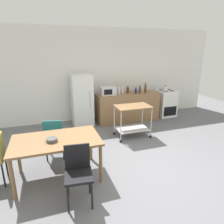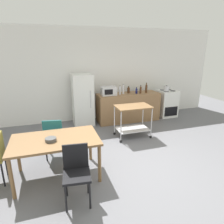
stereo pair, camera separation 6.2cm
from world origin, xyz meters
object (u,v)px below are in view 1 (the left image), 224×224
at_px(bottle_olive_oil, 123,90).
at_px(bottle_soda, 128,90).
at_px(chair_teal, 54,136).
at_px(fruit_bowl, 52,140).
at_px(kitchen_cart, 133,116).
at_px(bottle_sesame_oil, 145,88).
at_px(refrigerator, 82,100).
at_px(chair_black, 78,170).
at_px(stove_oven, 166,103).
at_px(bottle_sparkling_water, 136,91).
at_px(kettle, 165,88).
at_px(bottle_wine, 119,91).
at_px(microwave, 108,91).
at_px(bottle_soy_sauce, 140,90).
at_px(dining_table, 56,143).

bearing_deg(bottle_olive_oil, bottle_soda, 12.34).
relative_size(chair_teal, fruit_bowl, 4.76).
bearing_deg(kitchen_cart, bottle_sesame_oil, 50.50).
bearing_deg(fruit_bowl, refrigerator, 69.06).
bearing_deg(chair_black, stove_oven, 47.73).
bearing_deg(bottle_sparkling_water, fruit_bowl, -138.06).
bearing_deg(bottle_sesame_oil, chair_black, -131.41).
bearing_deg(kettle, stove_oven, 39.67).
height_order(kitchen_cart, bottle_wine, bottle_wine).
height_order(bottle_olive_oil, kettle, bottle_olive_oil).
bearing_deg(bottle_wine, chair_black, -120.49).
bearing_deg(chair_teal, microwave, -125.12).
bearing_deg(bottle_olive_oil, kitchen_cart, -99.51).
relative_size(microwave, bottle_soy_sauce, 1.74).
distance_m(bottle_wine, bottle_soy_sauce, 0.68).
relative_size(kitchen_cart, fruit_bowl, 4.86).
bearing_deg(microwave, fruit_bowl, -125.58).
bearing_deg(fruit_bowl, kettle, 32.61).
height_order(bottle_soy_sauce, fruit_bowl, bottle_soy_sauce).
height_order(chair_black, kettle, kettle).
bearing_deg(dining_table, kitchen_cart, 30.81).
relative_size(stove_oven, bottle_sesame_oil, 2.86).
relative_size(chair_black, bottle_soy_sauce, 3.37).
distance_m(chair_teal, bottle_sesame_oil, 3.45).
bearing_deg(bottle_olive_oil, dining_table, -132.02).
xyz_separation_m(chair_black, microwave, (1.44, 3.11, 0.51)).
xyz_separation_m(kitchen_cart, fruit_bowl, (-2.07, -1.26, 0.21)).
relative_size(microwave, bottle_sesame_oil, 1.43).
bearing_deg(bottle_wine, bottle_soy_sauce, -2.95).
bearing_deg(chair_black, kitchen_cart, 53.76).
xyz_separation_m(microwave, bottle_soy_sauce, (1.05, -0.08, -0.02)).
height_order(bottle_soy_sauce, bottle_sesame_oil, bottle_sesame_oil).
xyz_separation_m(chair_black, bottle_wine, (1.81, 3.07, 0.50)).
bearing_deg(kitchen_cart, bottle_wine, 86.78).
xyz_separation_m(chair_black, bottle_soda, (2.15, 3.20, 0.47)).
relative_size(microwave, bottle_wine, 1.63).
xyz_separation_m(chair_teal, microwave, (1.71, 1.71, 0.51)).
xyz_separation_m(chair_teal, fruit_bowl, (-0.06, -0.77, 0.26)).
relative_size(refrigerator, bottle_olive_oil, 5.06).
xyz_separation_m(dining_table, chair_teal, (-0.01, 0.69, -0.15)).
xyz_separation_m(dining_table, kitchen_cart, (2.00, 1.19, -0.10)).
bearing_deg(kettle, dining_table, -147.69).
bearing_deg(refrigerator, bottle_olive_oil, -3.15).
xyz_separation_m(chair_black, kitchen_cart, (1.74, 1.90, 0.05)).
distance_m(bottle_olive_oil, kettle, 1.50).
height_order(chair_teal, microwave, microwave).
relative_size(bottle_soda, kettle, 0.94).
distance_m(microwave, kettle, 2.00).
bearing_deg(chair_teal, bottle_sesame_oil, -140.81).
xyz_separation_m(kitchen_cart, microwave, (-0.30, 1.21, 0.46)).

